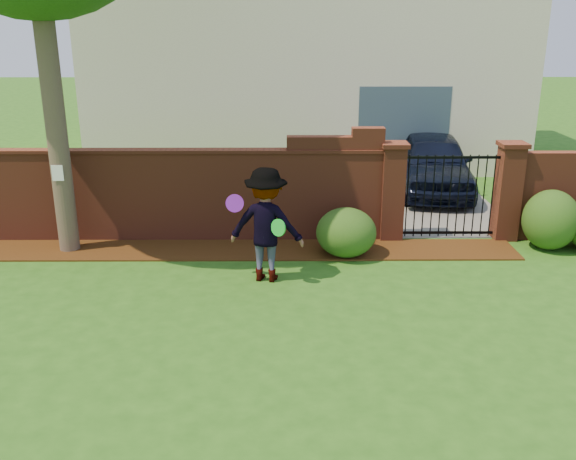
{
  "coord_description": "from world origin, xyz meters",
  "views": [
    {
      "loc": [
        0.35,
        -7.54,
        4.04
      ],
      "look_at": [
        0.41,
        1.4,
        1.05
      ],
      "focal_mm": 39.35,
      "sensor_mm": 36.0,
      "label": 1
    }
  ],
  "objects_px": {
    "man": "(265,226)",
    "frisbee_green": "(278,228)",
    "car": "(435,165)",
    "frisbee_purple": "(235,203)"
  },
  "relations": [
    {
      "from": "man",
      "to": "frisbee_purple",
      "type": "distance_m",
      "value": 0.62
    },
    {
      "from": "car",
      "to": "frisbee_purple",
      "type": "height_order",
      "value": "frisbee_purple"
    },
    {
      "from": "man",
      "to": "frisbee_green",
      "type": "height_order",
      "value": "man"
    },
    {
      "from": "frisbee_purple",
      "to": "car",
      "type": "bearing_deg",
      "value": 50.73
    },
    {
      "from": "car",
      "to": "man",
      "type": "height_order",
      "value": "man"
    },
    {
      "from": "man",
      "to": "frisbee_purple",
      "type": "bearing_deg",
      "value": 20.03
    },
    {
      "from": "man",
      "to": "car",
      "type": "bearing_deg",
      "value": -114.94
    },
    {
      "from": "car",
      "to": "frisbee_purple",
      "type": "relative_size",
      "value": 14.67
    },
    {
      "from": "car",
      "to": "man",
      "type": "bearing_deg",
      "value": -119.98
    },
    {
      "from": "frisbee_purple",
      "to": "frisbee_green",
      "type": "xyz_separation_m",
      "value": [
        0.68,
        -0.19,
        -0.34
      ]
    }
  ]
}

